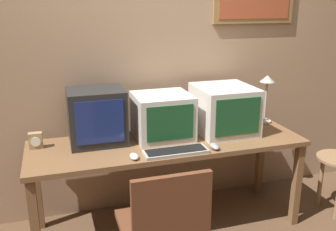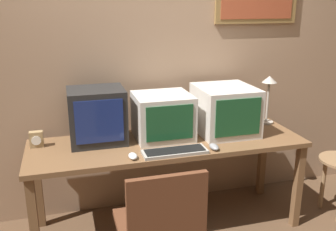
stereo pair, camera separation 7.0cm
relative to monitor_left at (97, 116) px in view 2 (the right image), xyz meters
The scene contains 10 objects.
wall_back 0.71m from the monitor_left, 30.22° to the left, with size 8.00×0.08×2.60m.
desk 0.59m from the monitor_left, 15.26° to the right, with size 2.04×0.65×0.72m.
monitor_left is the anchor object (origin of this frame).
monitor_center 0.49m from the monitor_left, ahead, with size 0.42×0.40×0.34m.
monitor_right 0.99m from the monitor_left, ahead, with size 0.43×0.47×0.37m.
keyboard_main 0.64m from the monitor_left, 37.69° to the right, with size 0.45×0.15×0.03m.
mouse_near_keyboard 0.88m from the monitor_left, 26.38° to the right, with size 0.06×0.11×0.04m.
mouse_far_corner 0.46m from the monitor_left, 63.64° to the right, with size 0.06×0.10×0.04m.
desk_clock 0.46m from the monitor_left, behind, with size 0.09×0.06×0.12m.
desk_lamp 1.43m from the monitor_left, ahead, with size 0.12×0.12×0.41m.
Camera 2 is at (-0.71, -1.71, 1.73)m, focal length 40.00 mm.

